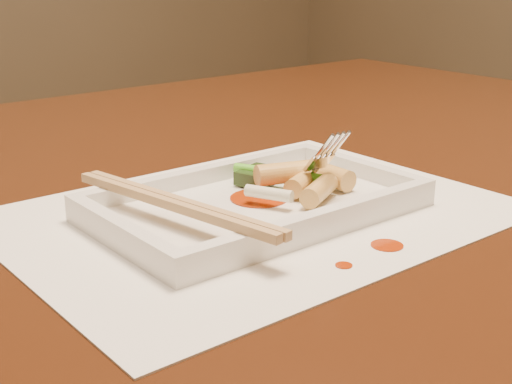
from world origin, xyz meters
TOP-DOWN VIEW (x-y plane):
  - table at (0.00, 0.00)m, footprint 1.40×0.90m
  - placemat at (-0.06, -0.14)m, footprint 0.40×0.30m
  - sauce_splatter_a at (-0.03, -0.26)m, footprint 0.02×0.02m
  - sauce_splatter_b at (-0.08, -0.26)m, footprint 0.01×0.01m
  - plate_base at (-0.06, -0.14)m, footprint 0.26×0.16m
  - plate_rim_far at (-0.06, -0.07)m, footprint 0.26×0.01m
  - plate_rim_near at (-0.06, -0.21)m, footprint 0.26×0.01m
  - plate_rim_left at (-0.18, -0.14)m, footprint 0.01×0.14m
  - plate_rim_right at (0.06, -0.14)m, footprint 0.01×0.14m
  - veg_piece at (-0.03, -0.10)m, footprint 0.05×0.04m
  - scallion_white at (-0.06, -0.15)m, footprint 0.03×0.04m
  - scallion_green at (-0.02, -0.12)m, footprint 0.05×0.08m
  - chopstick_a at (-0.14, -0.14)m, footprint 0.04×0.21m
  - chopstick_b at (-0.13, -0.14)m, footprint 0.04×0.21m
  - fork at (0.01, -0.12)m, footprint 0.09×0.10m
  - sauce_blob_0 at (-0.05, -0.13)m, footprint 0.05×0.05m
  - rice_cake_0 at (-0.02, -0.17)m, footprint 0.05×0.04m
  - rice_cake_1 at (-0.02, -0.15)m, footprint 0.04×0.03m
  - rice_cake_2 at (-0.02, -0.13)m, footprint 0.05×0.03m
  - rice_cake_3 at (0.02, -0.15)m, footprint 0.02×0.04m

SIDE VIEW (x-z plane):
  - table at x=0.00m, z-range 0.27..1.02m
  - placemat at x=-0.06m, z-range 0.75..0.75m
  - sauce_splatter_a at x=-0.03m, z-range 0.75..0.75m
  - sauce_splatter_b at x=-0.08m, z-range 0.75..0.75m
  - plate_base at x=-0.06m, z-range 0.75..0.76m
  - sauce_blob_0 at x=-0.05m, z-range 0.76..0.76m
  - plate_rim_far at x=-0.06m, z-range 0.76..0.77m
  - plate_rim_near at x=-0.06m, z-range 0.76..0.77m
  - plate_rim_left at x=-0.18m, z-range 0.76..0.77m
  - plate_rim_right at x=0.06m, z-range 0.76..0.77m
  - veg_piece at x=-0.03m, z-range 0.76..0.77m
  - rice_cake_0 at x=-0.02m, z-range 0.76..0.78m
  - rice_cake_1 at x=-0.02m, z-range 0.76..0.78m
  - rice_cake_3 at x=0.02m, z-range 0.76..0.78m
  - scallion_white at x=-0.06m, z-range 0.77..0.78m
  - scallion_green at x=-0.02m, z-range 0.77..0.78m
  - rice_cake_2 at x=-0.02m, z-range 0.77..0.79m
  - chopstick_a at x=-0.14m, z-range 0.77..0.78m
  - chopstick_b at x=-0.13m, z-range 0.77..0.78m
  - fork at x=0.01m, z-range 0.76..0.90m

